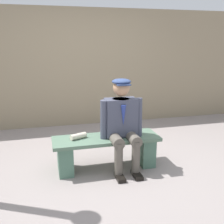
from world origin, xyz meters
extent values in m
plane|color=gray|center=(0.00, 0.00, 0.00)|extent=(30.00, 30.00, 0.00)
cube|color=#516D59|center=(0.00, 0.00, 0.42)|extent=(1.45, 0.47, 0.05)
cube|color=#496E5B|center=(-0.57, 0.00, 0.20)|extent=(0.19, 0.40, 0.40)
cube|color=#496E5B|center=(0.57, 0.00, 0.20)|extent=(0.19, 0.40, 0.40)
cube|color=#414557|center=(-0.20, 0.00, 0.72)|extent=(0.42, 0.23, 0.51)
cylinder|color=#1E2338|center=(-0.20, 0.00, 0.94)|extent=(0.23, 0.23, 0.06)
cone|color=navy|center=(-0.20, 0.12, 0.77)|extent=(0.07, 0.07, 0.28)
sphere|color=tan|center=(-0.20, 0.02, 1.12)|extent=(0.22, 0.22, 0.22)
ellipsoid|color=navy|center=(-0.20, 0.02, 1.20)|extent=(0.25, 0.25, 0.08)
cube|color=navy|center=(-0.20, 0.12, 1.18)|extent=(0.17, 0.10, 0.02)
cylinder|color=#564F46|center=(-0.32, 0.16, 0.46)|extent=(0.15, 0.39, 0.15)
cylinder|color=#564F46|center=(-0.32, 0.32, 0.23)|extent=(0.11, 0.11, 0.46)
cube|color=black|center=(-0.32, 0.38, 0.03)|extent=(0.10, 0.24, 0.05)
cylinder|color=#414557|center=(-0.45, 0.04, 0.69)|extent=(0.11, 0.14, 0.56)
cylinder|color=#564F46|center=(-0.09, 0.16, 0.46)|extent=(0.15, 0.39, 0.15)
cylinder|color=#564F46|center=(-0.09, 0.32, 0.23)|extent=(0.11, 0.11, 0.46)
cube|color=black|center=(-0.09, 0.38, 0.03)|extent=(0.10, 0.24, 0.05)
cylinder|color=#414557|center=(0.04, 0.04, 0.69)|extent=(0.11, 0.12, 0.56)
cylinder|color=beige|center=(0.38, -0.03, 0.48)|extent=(0.23, 0.16, 0.08)
cube|color=gray|center=(0.00, -2.25, 1.19)|extent=(12.00, 0.24, 2.37)
camera|label=1|loc=(0.79, 3.36, 1.70)|focal=43.00mm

